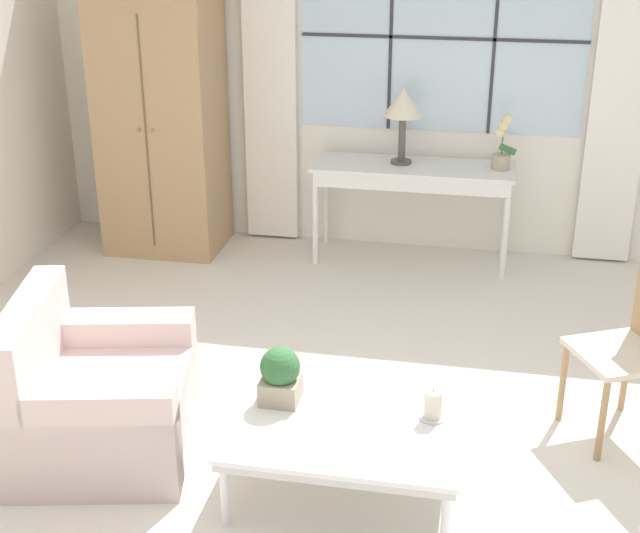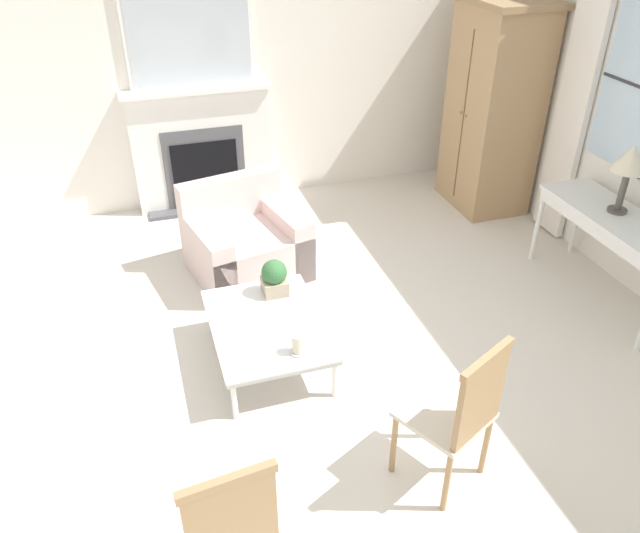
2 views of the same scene
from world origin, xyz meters
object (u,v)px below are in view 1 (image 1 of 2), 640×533
potted_plant_small (280,375)px  pillar_candle (433,406)px  armchair_upholstered (98,400)px  console_table (413,176)px  potted_orchid (502,148)px  armoire (161,115)px  table_lamp (403,106)px  coffee_table (346,431)px

potted_plant_small → pillar_candle: potted_plant_small is taller
pillar_candle → armchair_upholstered: bearing=-179.3°
console_table → pillar_candle: (0.37, -2.78, -0.24)m
armchair_upholstered → potted_plant_small: armchair_upholstered is taller
potted_orchid → pillar_candle: 2.87m
armoire → console_table: armoire is taller
armoire → potted_plant_small: size_ratio=7.48×
pillar_candle → potted_plant_small: bearing=178.2°
console_table → potted_orchid: 0.67m
armoire → potted_plant_small: 3.16m
table_lamp → armoire: bearing=-176.8°
console_table → pillar_candle: console_table is taller
console_table → potted_plant_small: bearing=-97.4°
table_lamp → potted_plant_small: table_lamp is taller
console_table → table_lamp: 0.52m
potted_orchid → coffee_table: bearing=-102.4°
console_table → pillar_candle: 2.82m
armoire → console_table: bearing=2.0°
armchair_upholstered → potted_orchid: bearing=55.9°
pillar_candle → table_lamp: bearing=99.4°
potted_plant_small → console_table: bearing=82.6°
potted_orchid → potted_plant_small: potted_orchid is taller
console_table → armchair_upholstered: size_ratio=1.36×
console_table → table_lamp: bearing=160.2°
armoire → armchair_upholstered: (0.63, -2.74, -0.78)m
coffee_table → potted_plant_small: size_ratio=3.82×
console_table → coffee_table: bearing=-90.3°
console_table → table_lamp: (-0.10, 0.03, 0.51)m
armoire → table_lamp: bearing=3.2°
table_lamp → potted_plant_small: size_ratio=2.00×
table_lamp → pillar_candle: size_ratio=3.56×
armchair_upholstered → pillar_candle: size_ratio=6.90×
potted_plant_small → armchair_upholstered: bearing=-177.4°
armchair_upholstered → coffee_table: size_ratio=1.01×
armoire → coffee_table: bearing=-56.2°
table_lamp → potted_orchid: (0.73, -0.00, -0.28)m
armoire → table_lamp: armoire is taller
console_table → table_lamp: table_lamp is taller
armchair_upholstered → coffee_table: 1.28m
potted_plant_small → armoire: bearing=120.0°
potted_orchid → table_lamp: bearing=179.7°
armchair_upholstered → potted_plant_small: bearing=2.6°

